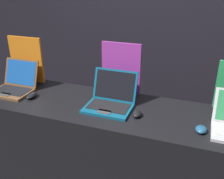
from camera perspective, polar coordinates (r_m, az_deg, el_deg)
wall_back at (r=3.09m, az=8.49°, el=14.08°), size 8.00×0.05×2.80m
display_counter at (r=2.29m, az=-0.04°, el=-14.71°), size 2.28×0.63×0.97m
laptop_front at (r=2.43m, az=-20.35°, el=1.05°), size 0.33×0.33×0.25m
mouse_front at (r=2.26m, az=-17.10°, el=-1.29°), size 0.07×0.12×0.04m
promo_stand_front at (r=2.52m, az=-18.06°, el=5.80°), size 0.33×0.07×0.43m
laptop_middle at (r=2.01m, az=-0.29°, el=-2.12°), size 0.35×0.34×0.26m
mouse_middle at (r=1.90m, az=5.48°, el=-5.35°), size 0.06×0.09×0.04m
promo_stand_middle at (r=2.17m, az=1.96°, el=4.20°), size 0.33×0.07×0.44m
mouse_back at (r=1.81m, az=18.83°, el=-8.21°), size 0.07×0.10×0.04m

